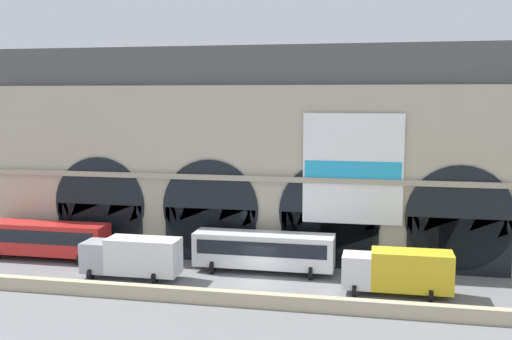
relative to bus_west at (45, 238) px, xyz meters
name	(u,v)px	position (x,y,z in m)	size (l,w,h in m)	color
ground_plane	(256,282)	(18.86, -2.72, -1.78)	(200.00, 200.00, 0.00)	slate
quay_parapet_wall	(241,299)	(18.86, -7.88, -1.30)	(90.00, 0.70, 0.97)	#BCAD8C
station_building	(275,156)	(18.91, 4.90, 6.90)	(51.53, 5.67, 17.84)	#B2A891
bus_west	(45,238)	(0.00, 0.00, 0.00)	(11.00, 3.25, 3.10)	red
box_truck_midwest	(132,256)	(9.44, -3.58, -0.08)	(7.50, 2.91, 3.12)	#ADB2B7
bus_center	(264,250)	(18.89, -0.07, 0.00)	(11.00, 3.25, 3.10)	white
box_truck_mideast	(398,271)	(29.08, -3.41, -0.08)	(7.50, 2.91, 3.12)	white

